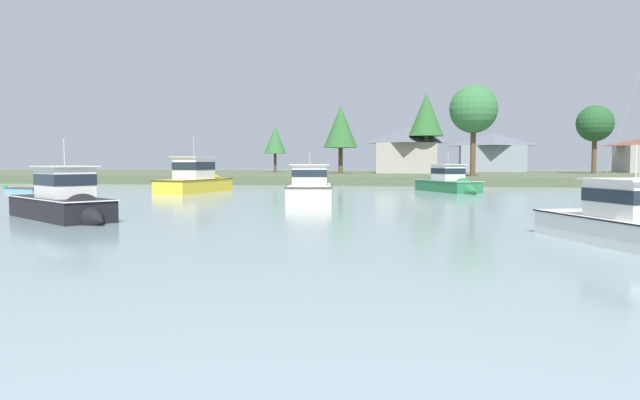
# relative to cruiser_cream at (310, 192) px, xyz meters

# --- Properties ---
(far_shore_bank) EXTENTS (195.40, 58.39, 1.04)m
(far_shore_bank) POSITION_rel_cruiser_cream_xyz_m (-4.72, 54.95, -0.08)
(far_shore_bank) COLOR #4C563D
(far_shore_bank) RESTS_ON ground
(cruiser_cream) EXTENTS (4.47, 9.55, 4.59)m
(cruiser_cream) POSITION_rel_cruiser_cream_xyz_m (0.00, 0.00, 0.00)
(cruiser_cream) COLOR beige
(cruiser_cream) RESTS_ON ground
(cruiser_green) EXTENTS (6.48, 9.61, 4.52)m
(cruiser_green) POSITION_rel_cruiser_cream_xyz_m (10.45, 13.43, -0.03)
(cruiser_green) COLOR #236B3D
(cruiser_green) RESTS_ON ground
(dinghy_skyblue) EXTENTS (3.72, 2.22, 0.61)m
(dinghy_skyblue) POSITION_rel_cruiser_cream_xyz_m (-27.39, 5.80, -0.45)
(dinghy_skyblue) COLOR #669ECC
(dinghy_skyblue) RESTS_ON ground
(cruiser_black) EXTENTS (8.38, 7.07, 4.72)m
(cruiser_black) POSITION_rel_cruiser_cream_xyz_m (-8.30, -17.15, -0.01)
(cruiser_black) COLOR black
(cruiser_black) RESTS_ON ground
(cruiser_yellow) EXTENTS (4.33, 10.83, 6.09)m
(cruiser_yellow) POSITION_rel_cruiser_cream_xyz_m (-12.33, 9.84, 0.17)
(cruiser_yellow) COLOR gold
(cruiser_yellow) RESTS_ON ground
(mooring_buoy_green) EXTENTS (0.44, 0.44, 0.49)m
(mooring_buoy_green) POSITION_rel_cruiser_cream_xyz_m (-38.18, 17.28, -0.52)
(mooring_buoy_green) COLOR #1E8C47
(mooring_buoy_green) RESTS_ON ground
(shore_tree_far_right) EXTENTS (3.69, 3.69, 7.61)m
(shore_tree_far_right) POSITION_rel_cruiser_cream_xyz_m (-17.06, 55.54, 5.75)
(shore_tree_far_right) COLOR brown
(shore_tree_far_right) RESTS_ON far_shore_bank
(shore_tree_center_left) EXTENTS (5.67, 5.67, 10.80)m
(shore_tree_center_left) POSITION_rel_cruiser_cream_xyz_m (13.47, 31.64, 8.33)
(shore_tree_center_left) COLOR brown
(shore_tree_center_left) RESTS_ON far_shore_bank
(shore_tree_right) EXTENTS (5.33, 5.33, 10.04)m
(shore_tree_right) POSITION_rel_cruiser_cream_xyz_m (32.20, 52.63, 7.74)
(shore_tree_right) COLOR brown
(shore_tree_right) RESTS_ON far_shore_bank
(shore_tree_inland_b) EXTENTS (5.17, 5.17, 11.86)m
(shore_tree_inland_b) POSITION_rel_cruiser_cream_xyz_m (7.76, 48.89, 9.02)
(shore_tree_inland_b) COLOR brown
(shore_tree_inland_b) RESTS_ON far_shore_bank
(shore_tree_inland_c) EXTENTS (5.07, 5.07, 10.03)m
(shore_tree_inland_c) POSITION_rel_cruiser_cream_xyz_m (-4.76, 46.99, 7.31)
(shore_tree_inland_c) COLOR brown
(shore_tree_inland_c) RESTS_ON far_shore_bank
(cottage_behind_trees) EXTENTS (9.71, 7.73, 7.00)m
(cottage_behind_trees) POSITION_rel_cruiser_cream_xyz_m (4.95, 51.52, 4.07)
(cottage_behind_trees) COLOR #9E998E
(cottage_behind_trees) RESTS_ON far_shore_bank
(cottage_hillside) EXTENTS (11.74, 9.30, 6.76)m
(cottage_hillside) POSITION_rel_cruiser_cream_xyz_m (18.97, 67.85, 3.94)
(cottage_hillside) COLOR gray
(cottage_hillside) RESTS_ON far_shore_bank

